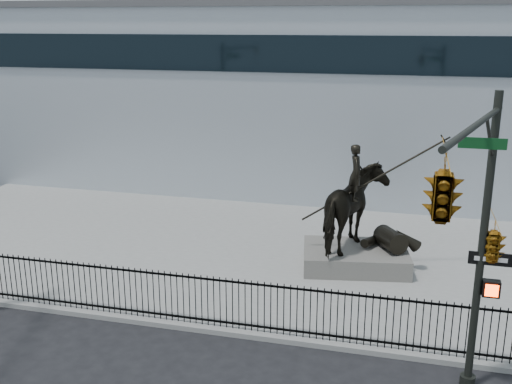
# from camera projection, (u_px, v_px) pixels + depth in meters

# --- Properties ---
(ground) EXTENTS (120.00, 120.00, 0.00)m
(ground) POSITION_uv_depth(u_px,v_px,m) (187.00, 352.00, 15.73)
(ground) COLOR black
(ground) RESTS_ON ground
(plaza) EXTENTS (30.00, 12.00, 0.15)m
(plaza) POSITION_uv_depth(u_px,v_px,m) (254.00, 253.00, 22.22)
(plaza) COLOR gray
(plaza) RESTS_ON ground
(building) EXTENTS (44.00, 14.00, 9.00)m
(building) POSITION_uv_depth(u_px,v_px,m) (313.00, 94.00, 33.11)
(building) COLOR silver
(building) RESTS_ON ground
(picket_fence) EXTENTS (22.10, 0.10, 1.50)m
(picket_fence) POSITION_uv_depth(u_px,v_px,m) (202.00, 300.00, 16.64)
(picket_fence) COLOR black
(picket_fence) RESTS_ON plaza
(statue_plinth) EXTENTS (3.90, 3.00, 0.66)m
(statue_plinth) POSITION_uv_depth(u_px,v_px,m) (355.00, 258.00, 20.72)
(statue_plinth) COLOR #5F5C57
(statue_plinth) RESTS_ON plaza
(equestrian_statue) EXTENTS (4.49, 3.17, 3.85)m
(equestrian_statue) POSITION_uv_depth(u_px,v_px,m) (360.00, 210.00, 20.24)
(equestrian_statue) COLOR black
(equestrian_statue) RESTS_ON statue_plinth
(traffic_signal_right) EXTENTS (2.17, 6.86, 7.00)m
(traffic_signal_right) POSITION_uv_depth(u_px,v_px,m) (471.00, 220.00, 10.98)
(traffic_signal_right) COLOR black
(traffic_signal_right) RESTS_ON ground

